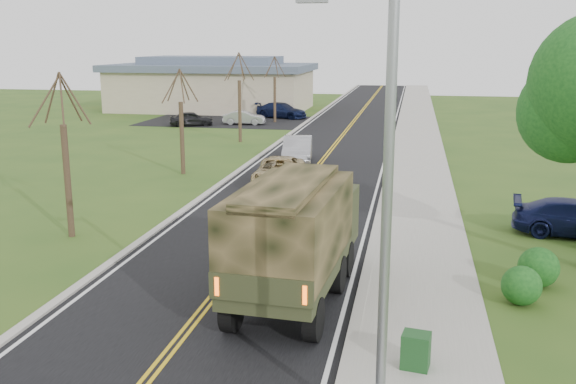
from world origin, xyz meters
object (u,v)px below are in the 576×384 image
(military_truck, at_px, (296,231))
(sedan_silver, at_px, (298,150))
(suv_champagne, at_px, (279,172))
(utility_box_near, at_px, (416,351))

(military_truck, xyz_separation_m, sedan_silver, (-3.70, 20.82, -1.23))
(suv_champagne, bearing_deg, military_truck, -81.65)
(military_truck, xyz_separation_m, utility_box_near, (3.33, -3.52, -1.52))
(utility_box_near, bearing_deg, suv_champagne, 119.74)
(suv_champagne, distance_m, utility_box_near, 19.18)
(military_truck, relative_size, utility_box_near, 9.02)
(sedan_silver, bearing_deg, military_truck, -87.73)
(sedan_silver, distance_m, utility_box_near, 25.33)
(sedan_silver, xyz_separation_m, utility_box_near, (7.02, -24.34, -0.29))
(suv_champagne, xyz_separation_m, utility_box_near, (6.82, -17.92, -0.20))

